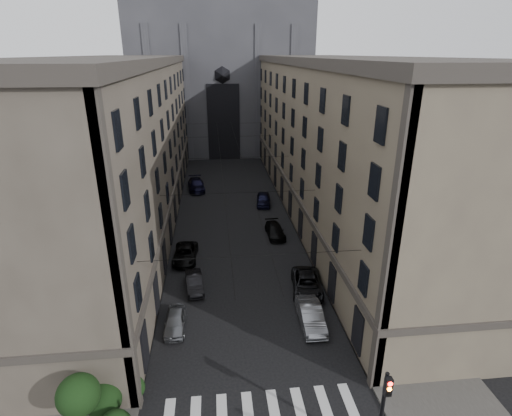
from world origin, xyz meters
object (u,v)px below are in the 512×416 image
object	(u,v)px
gothic_tower	(220,60)
car_right_midnear	(307,284)
car_left_midnear	(194,282)
traffic_light_right	(384,405)
car_left_far	(196,185)
car_right_far	(263,199)
car_right_midfar	(275,231)
car_left_midfar	(185,254)
car_right_near	(311,316)
car_left_near	(175,321)

from	to	relation	value
gothic_tower	car_right_midnear	distance (m)	60.67
car_left_midnear	car_right_midnear	world-z (taller)	car_right_midnear
gothic_tower	traffic_light_right	xyz separation A→B (m)	(5.60, -73.04, -14.51)
car_left_midnear	car_left_far	size ratio (longest dim) A/B	0.71
car_right_far	car_right_midfar	bearing A→B (deg)	-82.47
car_left_midfar	car_right_near	world-z (taller)	car_right_near
car_left_near	car_right_midnear	size ratio (longest dim) A/B	0.72
car_right_near	car_right_far	size ratio (longest dim) A/B	1.03
car_left_midnear	car_right_midfar	size ratio (longest dim) A/B	0.89
car_right_near	car_right_midnear	world-z (taller)	car_right_near
car_left_near	car_left_midnear	size ratio (longest dim) A/B	0.96
car_left_far	car_left_midnear	bearing A→B (deg)	-94.69
car_right_midnear	car_left_far	bearing A→B (deg)	117.50
car_left_near	car_right_midnear	world-z (taller)	car_right_midnear
car_right_midnear	car_right_midfar	world-z (taller)	car_right_midnear
car_left_midnear	car_left_midfar	bearing A→B (deg)	94.53
gothic_tower	car_right_midnear	xyz separation A→B (m)	(5.40, -57.98, -17.05)
car_right_midfar	car_right_far	size ratio (longest dim) A/B	0.98
gothic_tower	car_left_near	world-z (taller)	gothic_tower
gothic_tower	car_right_midnear	size ratio (longest dim) A/B	10.79
car_left_midnear	car_right_near	world-z (taller)	car_right_near
gothic_tower	car_left_near	xyz separation A→B (m)	(-5.46, -61.78, -17.14)
car_left_far	car_right_midfar	xyz separation A→B (m)	(9.26, -17.21, -0.16)
traffic_light_right	car_right_far	world-z (taller)	traffic_light_right
car_left_midfar	car_right_near	xyz separation A→B (m)	(9.98, -11.26, 0.10)
traffic_light_right	car_left_far	size ratio (longest dim) A/B	0.93
car_left_midnear	car_right_midnear	bearing A→B (deg)	-15.20
car_right_near	car_right_midfar	size ratio (longest dim) A/B	1.04
gothic_tower	car_left_far	distance (m)	34.30
car_left_midfar	car_right_midnear	xyz separation A→B (m)	(10.71, -6.84, 0.07)
car_right_midfar	car_left_midfar	bearing A→B (deg)	-157.38
car_left_midnear	car_left_far	xyz separation A→B (m)	(-0.64, 27.15, 0.16)
gothic_tower	car_left_midfar	size ratio (longest dim) A/B	11.90
car_left_far	car_right_far	distance (m)	11.70
car_left_near	car_left_midnear	bearing A→B (deg)	77.46
car_right_midnear	car_right_far	bearing A→B (deg)	100.58
car_left_midnear	car_right_midfar	distance (m)	13.15
car_right_near	car_left_near	bearing A→B (deg)	177.70
traffic_light_right	car_left_midfar	distance (m)	24.61
car_right_near	car_right_far	bearing A→B (deg)	91.89
traffic_light_right	car_left_midfar	world-z (taller)	traffic_light_right
car_left_midnear	car_left_midfar	distance (m)	5.52
car_left_near	car_left_far	world-z (taller)	car_left_far
car_right_near	gothic_tower	bearing A→B (deg)	95.42
car_left_near	car_right_midfar	world-z (taller)	car_left_near
car_left_midfar	car_left_far	size ratio (longest dim) A/B	0.87
car_left_far	car_right_midnear	size ratio (longest dim) A/B	1.04
traffic_light_right	car_left_far	distance (m)	44.95
car_left_near	car_left_midfar	size ratio (longest dim) A/B	0.79
car_left_near	car_right_far	size ratio (longest dim) A/B	0.84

